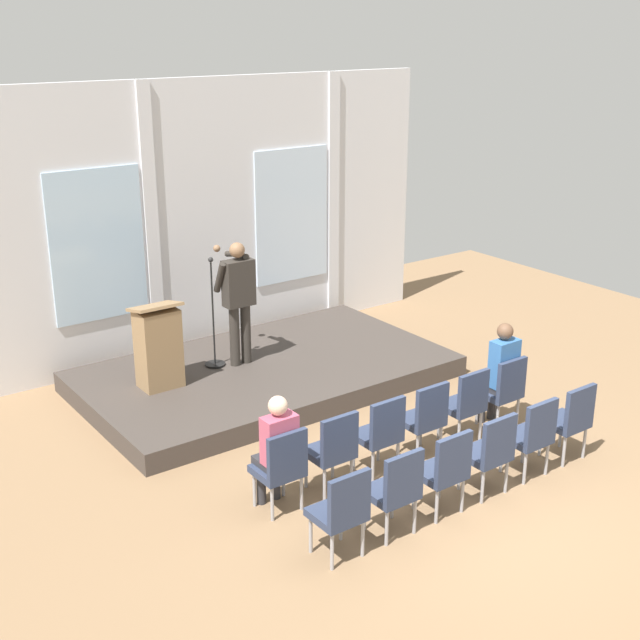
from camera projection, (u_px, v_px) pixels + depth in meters
name	position (u px, v px, depth m)	size (l,w,h in m)	color
ground_plane	(478.00, 511.00, 8.83)	(15.21, 15.21, 0.00)	#846647
rear_partition	(201.00, 219.00, 12.64)	(8.08, 0.14, 4.06)	silver
stage_platform	(265.00, 373.00, 11.92)	(4.98, 2.89, 0.28)	#3F3833
speaker	(238.00, 294.00, 11.59)	(0.50, 0.69, 1.73)	#332D28
mic_stand	(214.00, 343.00, 11.73)	(0.28, 0.28, 1.55)	black
lectern	(158.00, 346.00, 10.99)	(0.60, 0.48, 1.16)	#93724C
chair_r0_c0	(281.00, 465.00, 8.66)	(0.46, 0.44, 0.94)	#99999E
audience_r0_c0	(277.00, 446.00, 8.67)	(0.36, 0.39, 1.28)	#2D2D33
chair_r0_c1	(333.00, 447.00, 9.03)	(0.46, 0.44, 0.94)	#99999E
chair_r0_c2	(381.00, 431.00, 9.39)	(0.46, 0.44, 0.94)	#99999E
chair_r0_c3	(425.00, 415.00, 9.75)	(0.46, 0.44, 0.94)	#99999E
chair_r0_c4	(466.00, 401.00, 10.12)	(0.46, 0.44, 0.94)	#99999E
chair_r0_c5	(504.00, 388.00, 10.48)	(0.46, 0.44, 0.94)	#99999E
audience_r0_c5	(500.00, 369.00, 10.47)	(0.36, 0.39, 1.36)	#2D2D33
chair_r1_c0	(342.00, 509.00, 7.89)	(0.46, 0.44, 0.94)	#99999E
chair_r1_c1	(396.00, 487.00, 8.25)	(0.46, 0.44, 0.94)	#99999E
chair_r1_c2	(445.00, 468.00, 8.62)	(0.46, 0.44, 0.94)	#99999E
chair_r1_c3	(490.00, 450.00, 8.98)	(0.46, 0.44, 0.94)	#99999E
chair_r1_c4	(532.00, 433.00, 9.34)	(0.46, 0.44, 0.94)	#99999E
chair_r1_c5	(571.00, 417.00, 9.71)	(0.46, 0.44, 0.94)	#99999E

